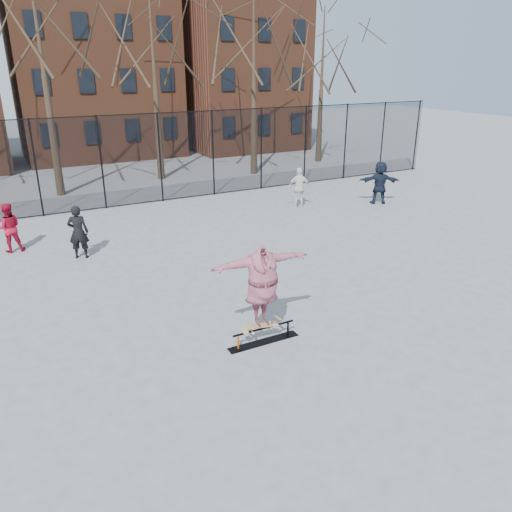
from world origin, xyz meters
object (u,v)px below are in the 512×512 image
bystander_red (9,228)px  bystander_navy (380,183)px  skater (262,286)px  skateboard (262,326)px  bystander_black (78,232)px  bystander_white (299,188)px  skate_rail (264,336)px

bystander_red → bystander_navy: 15.24m
skater → bystander_navy: 13.37m
skateboard → bystander_black: 8.00m
bystander_red → bystander_white: 11.60m
skateboard → bystander_red: bystander_red is taller
bystander_red → skateboard: bearing=117.7°
skateboard → skate_rail: bearing=0.0°
bystander_black → bystander_white: (9.63, 1.76, 0.00)m
skateboard → bystander_navy: 13.37m
bystander_navy → skateboard: bearing=67.1°
skater → bystander_white: bearing=55.9°
bystander_black → bystander_white: bearing=-148.6°
skater → skateboard: bearing=-87.3°
skate_rail → bystander_black: 8.04m
bystander_navy → skate_rail: bearing=67.2°
bystander_navy → bystander_white: bearing=12.5°
skate_rail → bystander_white: bystander_white is taller
skateboard → bystander_navy: (10.54, 8.20, 0.53)m
bystander_navy → bystander_black: bearing=32.1°
skate_rail → bystander_navy: 13.35m
bystander_red → bystander_navy: size_ratio=0.87×
bystander_red → bystander_white: bearing=-178.9°
skater → bystander_red: 10.37m
skater → bystander_navy: size_ratio=1.20×
skate_rail → skater: size_ratio=0.76×
skater → bystander_black: size_ratio=1.30×
skate_rail → bystander_navy: bearing=38.0°
bystander_white → bystander_black: bearing=35.2°
bystander_red → bystander_white: bystander_white is taller
bystander_black → skater: bearing=130.8°
bystander_red → bystander_navy: bystander_navy is taller
bystander_black → bystander_navy: bystander_navy is taller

